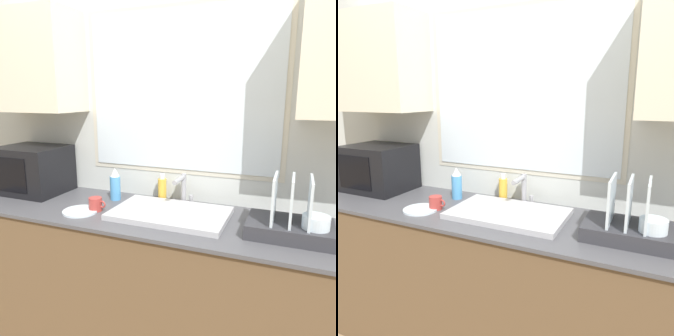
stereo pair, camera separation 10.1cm
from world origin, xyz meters
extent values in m
cube|color=brown|center=(0.00, 0.30, 0.45)|extent=(2.48, 0.61, 0.91)
cube|color=#4C4C51|center=(0.00, 0.30, 0.92)|extent=(2.51, 0.64, 0.02)
cube|color=silver|center=(0.00, 0.64, 1.30)|extent=(6.00, 0.06, 2.60)
cube|color=beige|center=(0.00, 0.61, 1.60)|extent=(1.26, 0.01, 1.00)
cube|color=silver|center=(0.00, 0.60, 1.60)|extent=(1.20, 0.01, 0.94)
cube|color=beige|center=(-0.97, 0.45, 1.79)|extent=(0.63, 0.32, 0.63)
cube|color=#B2B2B7|center=(0.05, 0.30, 0.94)|extent=(0.64, 0.40, 0.03)
cylinder|color=#99999E|center=(0.05, 0.53, 1.02)|extent=(0.03, 0.03, 0.19)
cylinder|color=#99999E|center=(0.05, 0.45, 1.10)|extent=(0.03, 0.16, 0.03)
cylinder|color=#99999E|center=(0.10, 0.53, 0.96)|extent=(0.02, 0.02, 0.06)
cube|color=black|center=(-1.00, 0.40, 1.09)|extent=(0.44, 0.36, 0.32)
cube|color=black|center=(-1.03, 0.22, 1.09)|extent=(0.28, 0.01, 0.22)
cube|color=#333338|center=(0.67, 0.27, 0.96)|extent=(0.40, 0.26, 0.07)
cube|color=silver|center=(0.60, 0.27, 1.11)|extent=(0.01, 0.22, 0.22)
cube|color=silver|center=(0.67, 0.27, 1.11)|extent=(0.01, 0.22, 0.22)
cube|color=silver|center=(0.75, 0.27, 1.11)|extent=(0.01, 0.22, 0.22)
cylinder|color=silver|center=(0.78, 0.23, 1.03)|extent=(0.12, 0.12, 0.06)
cylinder|color=#4C99D8|center=(-0.38, 0.45, 1.00)|extent=(0.07, 0.07, 0.15)
cone|color=silver|center=(-0.38, 0.45, 1.11)|extent=(0.06, 0.06, 0.05)
cylinder|color=gold|center=(-0.10, 0.54, 1.00)|extent=(0.05, 0.05, 0.14)
cylinder|color=white|center=(-0.10, 0.54, 1.09)|extent=(0.03, 0.03, 0.03)
cylinder|color=#A53833|center=(-0.38, 0.22, 0.97)|extent=(0.08, 0.08, 0.08)
torus|color=#A53833|center=(-0.34, 0.22, 0.97)|extent=(0.04, 0.01, 0.04)
cylinder|color=silver|center=(-0.45, 0.17, 0.93)|extent=(0.20, 0.20, 0.01)
camera|label=1|loc=(0.67, -1.30, 1.59)|focal=35.00mm
camera|label=2|loc=(0.77, -1.26, 1.59)|focal=35.00mm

